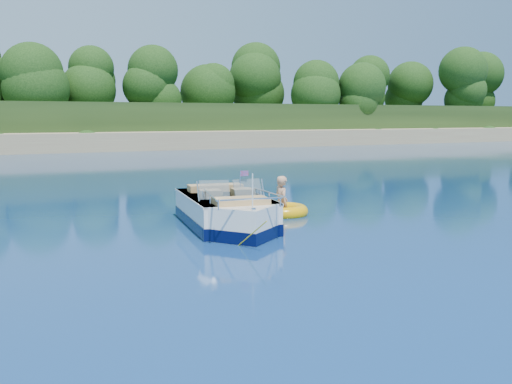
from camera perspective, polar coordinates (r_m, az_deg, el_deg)
ground at (r=13.85m, az=6.09°, el=-4.17°), size 160.00×160.00×0.00m
shoreline at (r=75.62m, az=-20.57°, el=5.72°), size 170.00×59.00×6.00m
treeline at (r=53.07m, az=-18.35°, el=10.16°), size 150.00×7.12×8.19m
motorboat at (r=14.43m, az=-2.81°, el=-2.25°), size 2.40×5.38×1.79m
tow_tube at (r=16.42m, az=2.68°, el=-1.92°), size 1.86×1.86×0.39m
boy at (r=16.36m, az=2.48°, el=-2.31°), size 0.45×0.90×1.73m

